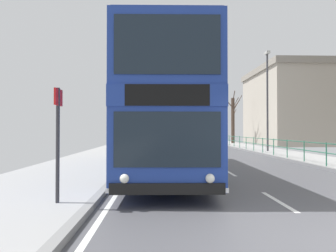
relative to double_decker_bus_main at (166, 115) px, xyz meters
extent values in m
cube|color=silver|center=(2.55, -4.96, -2.32)|extent=(0.12, 2.00, 0.00)
cube|color=silver|center=(2.55, -0.16, -2.32)|extent=(0.12, 2.00, 0.00)
cube|color=silver|center=(2.55, 4.64, -2.32)|extent=(0.12, 2.00, 0.00)
cube|color=silver|center=(2.55, 9.44, -2.32)|extent=(0.12, 2.00, 0.00)
cube|color=silver|center=(2.55, 14.24, -2.32)|extent=(0.12, 2.00, 0.00)
cube|color=silver|center=(2.55, 19.04, -2.32)|extent=(0.12, 2.00, 0.00)
cube|color=silver|center=(2.55, 23.84, -2.32)|extent=(0.12, 2.00, 0.00)
cube|color=silver|center=(2.55, 28.64, -2.32)|extent=(0.12, 2.00, 0.00)
cube|color=silver|center=(2.55, 33.44, -2.32)|extent=(0.12, 2.00, 0.00)
cube|color=silver|center=(2.55, 38.24, -2.32)|extent=(0.12, 2.00, 0.00)
cube|color=silver|center=(2.55, 43.04, -2.32)|extent=(0.12, 2.00, 0.00)
cube|color=silver|center=(-1.40, -7.56, -2.32)|extent=(0.12, 133.00, 0.00)
cube|color=gray|center=(-1.75, -7.56, -2.26)|extent=(0.20, 140.00, 0.14)
cube|color=navy|center=(0.00, 0.01, -1.05)|extent=(2.80, 11.35, 1.84)
cube|color=navy|center=(0.00, 0.01, 0.11)|extent=(2.81, 11.40, 0.48)
cube|color=navy|center=(0.00, 0.01, 1.19)|extent=(2.80, 11.35, 1.68)
cube|color=navy|center=(0.00, 0.01, 2.07)|extent=(2.71, 11.01, 0.08)
cube|color=#19232D|center=(-0.11, -5.65, -0.83)|extent=(2.27, 0.07, 1.18)
cube|color=black|center=(-0.11, -5.66, 0.11)|extent=(1.80, 0.06, 0.46)
cube|color=#19232D|center=(-0.11, -5.65, 1.19)|extent=(2.27, 0.07, 1.28)
cube|color=black|center=(-0.11, -5.66, -1.88)|extent=(2.45, 0.13, 0.24)
cube|color=silver|center=(0.00, 0.01, -1.92)|extent=(2.82, 11.40, 0.10)
cube|color=#19232D|center=(1.31, 0.27, -0.80)|extent=(0.19, 8.81, 0.96)
cube|color=#19232D|center=(1.30, -0.01, 1.27)|extent=(0.22, 10.17, 1.01)
cube|color=#19232D|center=(-1.29, 0.32, -0.80)|extent=(0.19, 8.81, 0.96)
cube|color=#19232D|center=(-1.30, 0.04, 1.27)|extent=(0.22, 10.17, 1.01)
sphere|color=white|center=(0.79, -5.69, -1.66)|extent=(0.20, 0.20, 0.20)
sphere|color=white|center=(-1.01, -5.65, -1.66)|extent=(0.20, 0.20, 0.20)
cube|color=#19232D|center=(1.22, -4.31, -1.18)|extent=(0.04, 0.90, 1.59)
cylinder|color=black|center=(1.17, -3.46, -1.81)|extent=(0.32, 1.05, 1.04)
cylinder|color=black|center=(-1.31, -3.41, -1.81)|extent=(0.32, 1.05, 1.04)
cylinder|color=black|center=(1.31, 3.74, -1.81)|extent=(0.32, 1.05, 1.04)
cylinder|color=black|center=(-1.17, 3.78, -1.81)|extent=(0.32, 1.05, 1.04)
cylinder|color=#236B4C|center=(7.00, 0.66, -1.67)|extent=(0.05, 0.05, 1.03)
cylinder|color=#236B4C|center=(7.00, 2.60, -1.67)|extent=(0.05, 0.05, 1.03)
cylinder|color=#236B4C|center=(7.00, 4.55, -1.67)|extent=(0.05, 0.05, 1.03)
cylinder|color=#236B4C|center=(7.00, 6.49, -1.67)|extent=(0.05, 0.05, 1.03)
cylinder|color=#236B4C|center=(7.00, 8.43, -1.67)|extent=(0.05, 0.05, 1.03)
cylinder|color=#236B4C|center=(7.00, 10.37, -1.67)|extent=(0.05, 0.05, 1.03)
cylinder|color=#236B4C|center=(7.00, 12.32, -1.67)|extent=(0.05, 0.05, 1.03)
cylinder|color=#236B4C|center=(7.00, 14.26, -1.67)|extent=(0.05, 0.05, 1.03)
cylinder|color=#236B4C|center=(7.00, 16.20, -1.67)|extent=(0.05, 0.05, 1.03)
cylinder|color=#236B4C|center=(7.00, 18.14, -1.67)|extent=(0.05, 0.05, 1.03)
cylinder|color=#236B4C|center=(7.00, 20.08, -1.67)|extent=(0.05, 0.05, 1.03)
cylinder|color=#236B4C|center=(7.00, 22.03, -1.67)|extent=(0.05, 0.05, 1.03)
cylinder|color=#236B4C|center=(7.00, 23.97, -1.67)|extent=(0.05, 0.05, 1.03)
cylinder|color=#236B4C|center=(7.00, 6.49, -1.21)|extent=(0.04, 34.96, 0.04)
cylinder|color=#236B4C|center=(7.00, 6.49, -1.62)|extent=(0.04, 34.96, 0.04)
cylinder|color=#2D2D33|center=(-2.45, -5.50, -0.96)|extent=(0.08, 0.08, 2.46)
cube|color=red|center=(-2.45, -5.48, 0.07)|extent=(0.04, 0.44, 0.36)
cylinder|color=#38383D|center=(7.95, 10.02, 1.47)|extent=(0.14, 0.14, 7.32)
cube|color=#B2B2AD|center=(7.95, 10.02, 5.25)|extent=(0.28, 0.60, 0.20)
cylinder|color=#423328|center=(8.88, 24.00, 0.59)|extent=(0.42, 0.42, 5.55)
cylinder|color=#423328|center=(8.86, 23.42, 3.49)|extent=(0.16, 1.25, 1.29)
cylinder|color=#423328|center=(8.97, 23.06, 2.66)|extent=(0.26, 1.93, 1.19)
cylinder|color=#423328|center=(8.30, 23.48, 2.64)|extent=(1.28, 1.17, 1.04)
cylinder|color=#423328|center=(9.43, 24.45, 2.59)|extent=(1.21, 1.02, 1.39)
cylinder|color=#423328|center=(9.20, 24.42, 1.56)|extent=(0.72, 0.91, 1.04)
cylinder|color=#423328|center=(9.27, 23.37, 2.62)|extent=(0.85, 1.36, 1.92)
cube|color=#B2A899|center=(16.79, 23.12, 1.93)|extent=(10.32, 11.85, 8.51)
cube|color=gray|center=(16.79, 23.12, 6.54)|extent=(10.73, 12.32, 0.70)
camera|label=1|loc=(-0.30, -11.86, -0.64)|focal=31.39mm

